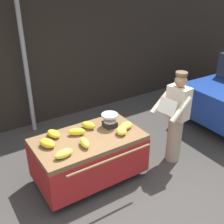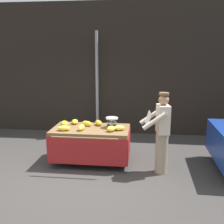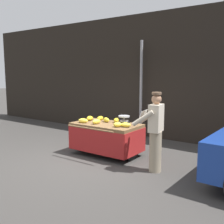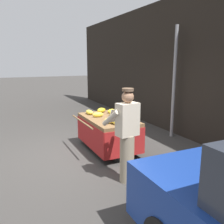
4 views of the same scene
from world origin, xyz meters
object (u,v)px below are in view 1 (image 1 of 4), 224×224
(banana_bunch_3, at_px, (47,143))
(banana_bunch_4, at_px, (88,125))
(banana_bunch_0, at_px, (77,132))
(banana_bunch_7, at_px, (54,134))
(banana_bunch_2, at_px, (121,131))
(weighing_scale, at_px, (110,120))
(banana_bunch_6, at_px, (126,126))
(banana_cart, at_px, (89,149))
(street_pole, at_px, (25,62))
(banana_bunch_1, at_px, (64,154))
(vendor_person, at_px, (176,118))
(banana_bunch_5, at_px, (85,143))

(banana_bunch_3, distance_m, banana_bunch_4, 0.79)
(banana_bunch_0, bearing_deg, banana_bunch_3, -173.36)
(banana_bunch_7, bearing_deg, banana_bunch_2, -29.10)
(weighing_scale, height_order, banana_bunch_0, weighing_scale)
(banana_bunch_2, height_order, banana_bunch_6, banana_bunch_2)
(weighing_scale, bearing_deg, banana_bunch_7, 167.07)
(banana_bunch_2, bearing_deg, weighing_scale, 93.62)
(banana_bunch_7, bearing_deg, banana_bunch_4, -6.67)
(banana_bunch_0, bearing_deg, banana_cart, -52.25)
(street_pole, relative_size, banana_bunch_3, 11.65)
(street_pole, relative_size, banana_bunch_2, 15.11)
(street_pole, height_order, banana_bunch_1, street_pole)
(weighing_scale, bearing_deg, banana_bunch_6, -48.53)
(banana_bunch_0, bearing_deg, banana_bunch_1, -134.12)
(banana_cart, xyz_separation_m, banana_bunch_6, (0.66, -0.11, 0.28))
(banana_bunch_1, distance_m, vendor_person, 2.10)
(vendor_person, bearing_deg, banana_bunch_4, 157.05)
(weighing_scale, height_order, banana_bunch_1, weighing_scale)
(banana_bunch_0, xyz_separation_m, banana_bunch_5, (-0.05, -0.35, 0.00))
(banana_bunch_3, relative_size, banana_bunch_4, 1.09)
(banana_bunch_1, bearing_deg, street_pole, 82.52)
(banana_bunch_1, relative_size, banana_bunch_4, 1.15)
(banana_bunch_1, xyz_separation_m, banana_bunch_6, (1.20, 0.17, -0.00))
(banana_bunch_2, relative_size, banana_bunch_5, 0.78)
(banana_bunch_0, bearing_deg, banana_bunch_7, 154.27)
(weighing_scale, bearing_deg, banana_bunch_5, -155.01)
(banana_bunch_3, relative_size, banana_bunch_5, 1.02)
(banana_bunch_6, bearing_deg, banana_bunch_2, -148.23)
(banana_bunch_2, bearing_deg, vendor_person, -7.83)
(street_pole, relative_size, banana_cart, 1.79)
(banana_bunch_7, bearing_deg, banana_bunch_0, -25.73)
(banana_bunch_4, distance_m, banana_bunch_6, 0.63)
(banana_bunch_5, relative_size, banana_bunch_7, 1.01)
(banana_bunch_4, bearing_deg, banana_bunch_3, -169.07)
(weighing_scale, bearing_deg, banana_bunch_2, -86.38)
(banana_bunch_1, bearing_deg, banana_bunch_0, 45.88)
(street_pole, distance_m, banana_bunch_3, 2.21)
(banana_bunch_5, height_order, banana_bunch_6, banana_bunch_5)
(banana_bunch_2, xyz_separation_m, banana_bunch_7, (-0.94, 0.52, -0.01))
(banana_cart, relative_size, weighing_scale, 6.25)
(vendor_person, bearing_deg, banana_bunch_0, 163.03)
(banana_bunch_2, relative_size, banana_bunch_3, 0.77)
(banana_bunch_2, relative_size, vendor_person, 0.12)
(banana_bunch_1, bearing_deg, banana_bunch_6, 8.15)
(banana_bunch_4, bearing_deg, weighing_scale, -23.10)
(banana_bunch_2, height_order, banana_bunch_4, same)
(banana_bunch_6, bearing_deg, banana_bunch_4, 145.88)
(banana_bunch_4, relative_size, vendor_person, 0.14)
(banana_cart, bearing_deg, vendor_person, -12.83)
(banana_bunch_2, bearing_deg, banana_bunch_5, 178.80)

